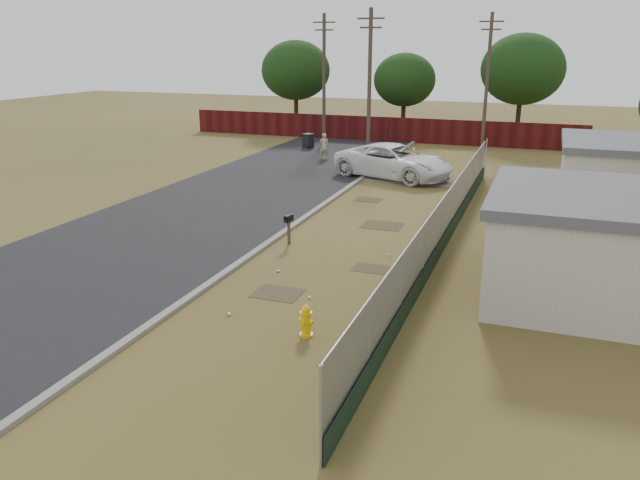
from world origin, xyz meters
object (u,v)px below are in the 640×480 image
at_px(pickup_truck, 394,161).
at_px(pedestrian, 324,146).
at_px(mailbox, 289,221).
at_px(fire_hydrant, 306,321).
at_px(trash_bin, 308,141).

xyz_separation_m(pickup_truck, pedestrian, (-5.54, 4.19, -0.10)).
bearing_deg(mailbox, pedestrian, 105.44).
distance_m(fire_hydrant, pickup_truck, 19.80).
distance_m(fire_hydrant, mailbox, 7.58).
height_order(fire_hydrant, trash_bin, trash_bin).
relative_size(mailbox, pedestrian, 0.69).
bearing_deg(trash_bin, pickup_truck, -44.22).
height_order(mailbox, pedestrian, pedestrian).
distance_m(mailbox, pickup_truck, 12.87).
xyz_separation_m(mailbox, trash_bin, (-7.19, 20.66, -0.36)).
bearing_deg(pickup_truck, trash_bin, 64.20).
distance_m(mailbox, pedestrian, 17.67).
relative_size(pedestrian, trash_bin, 1.62).
bearing_deg(fire_hydrant, pedestrian, 108.60).
bearing_deg(pedestrian, pickup_truck, 130.29).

